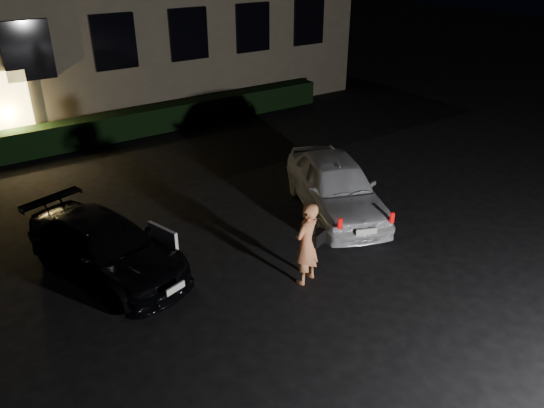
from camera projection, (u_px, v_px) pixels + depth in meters
ground at (337, 289)px, 10.01m from camera, size 80.00×80.00×0.00m
hedge at (129, 124)px, 17.54m from camera, size 15.00×0.70×0.85m
sedan at (106, 247)px, 10.31m from camera, size 2.60×4.16×1.13m
hatch at (335, 185)px, 12.57m from camera, size 2.98×4.33×1.37m
man at (307, 243)px, 9.90m from camera, size 0.77×0.58×1.67m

